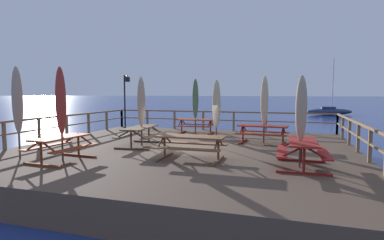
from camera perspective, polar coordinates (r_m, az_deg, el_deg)
ground_plane at (r=12.38m, az=-1.28°, el=-8.92°), size 600.00×600.00×0.00m
wooden_deck at (r=12.29m, az=-1.28°, el=-6.99°), size 12.76×12.21×0.85m
railing_waterside_far at (r=17.82m, az=4.84°, el=0.52°), size 12.56×0.10×1.09m
railing_side_left at (r=15.27m, az=-24.04°, el=-0.65°), size 0.10×12.01×1.09m
railing_side_right at (r=11.72m, az=28.99°, el=-2.41°), size 0.10×12.01×1.09m
picnic_table_mid_centre at (r=9.89m, az=-0.24°, el=-4.08°), size 2.16×1.41×0.78m
picnic_table_mid_right at (r=10.55m, az=-22.89°, el=-3.94°), size 1.54×1.99×0.78m
picnic_table_back_right at (r=13.42m, az=12.81°, el=-1.83°), size 2.16×1.58×0.78m
picnic_table_front_left at (r=16.19m, az=0.72°, el=-0.57°), size 1.95×1.45×0.78m
picnic_table_mid_left at (r=12.68m, az=-9.42°, el=-2.15°), size 1.54×2.25×0.78m
picnic_table_back_left at (r=9.41m, az=19.63°, el=-4.87°), size 1.41×1.99×0.78m
patio_umbrella_short_mid at (r=12.14m, az=4.51°, el=2.87°), size 0.32×0.32×2.64m
patio_umbrella_short_back at (r=10.51m, az=-22.92°, el=3.21°), size 0.32×0.32×2.94m
patio_umbrella_tall_back_right at (r=13.37m, az=13.15°, el=3.48°), size 0.32×0.32×2.84m
patio_umbrella_tall_mid_left at (r=16.17m, az=0.63°, el=3.90°), size 0.32×0.32×2.86m
patio_umbrella_tall_back_left at (r=12.60m, az=-9.29°, el=3.27°), size 0.32×0.32×2.77m
patio_umbrella_short_front at (r=9.31m, az=19.38°, el=1.90°), size 0.32×0.32×2.62m
patio_umbrella_tall_mid_right at (r=11.36m, az=-29.38°, el=3.16°), size 0.32×0.32×2.97m
lamp_post_hooked at (r=19.12m, az=-12.05°, el=4.83°), size 0.56×0.50×3.20m
sailboat_distant at (r=46.17m, az=23.90°, el=1.48°), size 6.23×3.13×7.72m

